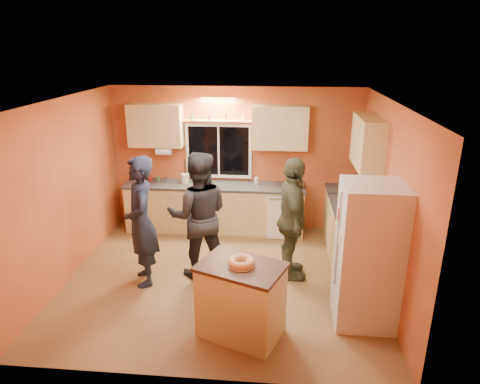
# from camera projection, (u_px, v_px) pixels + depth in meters

# --- Properties ---
(ground) EXTENTS (4.50, 4.50, 0.00)m
(ground) POSITION_uv_depth(u_px,v_px,m) (222.00, 279.00, 6.35)
(ground) COLOR brown
(ground) RESTS_ON ground
(room_shell) EXTENTS (4.54, 4.04, 2.61)m
(room_shell) POSITION_uv_depth(u_px,v_px,m) (232.00, 166.00, 6.18)
(room_shell) COLOR #CC6834
(room_shell) RESTS_ON ground
(back_counter) EXTENTS (4.23, 0.62, 0.90)m
(back_counter) POSITION_uv_depth(u_px,v_px,m) (235.00, 208.00, 7.79)
(back_counter) COLOR tan
(back_counter) RESTS_ON ground
(right_counter) EXTENTS (0.62, 1.84, 0.90)m
(right_counter) POSITION_uv_depth(u_px,v_px,m) (353.00, 242.00, 6.50)
(right_counter) COLOR tan
(right_counter) RESTS_ON ground
(refrigerator) EXTENTS (0.72, 0.70, 1.80)m
(refrigerator) POSITION_uv_depth(u_px,v_px,m) (368.00, 255.00, 5.13)
(refrigerator) COLOR silver
(refrigerator) RESTS_ON ground
(island) EXTENTS (1.13, 0.96, 0.92)m
(island) POSITION_uv_depth(u_px,v_px,m) (241.00, 300.00, 5.01)
(island) COLOR tan
(island) RESTS_ON ground
(bundt_pastry) EXTENTS (0.31, 0.31, 0.09)m
(bundt_pastry) POSITION_uv_depth(u_px,v_px,m) (241.00, 262.00, 4.84)
(bundt_pastry) COLOR tan
(bundt_pastry) RESTS_ON island
(person_left) EXTENTS (0.67, 0.80, 1.88)m
(person_left) POSITION_uv_depth(u_px,v_px,m) (141.00, 222.00, 5.98)
(person_left) COLOR black
(person_left) RESTS_ON ground
(person_center) EXTENTS (1.03, 0.86, 1.89)m
(person_center) POSITION_uv_depth(u_px,v_px,m) (199.00, 216.00, 6.19)
(person_center) COLOR black
(person_center) RESTS_ON ground
(person_right) EXTENTS (0.57, 1.12, 1.83)m
(person_right) POSITION_uv_depth(u_px,v_px,m) (292.00, 220.00, 6.12)
(person_right) COLOR #303220
(person_right) RESTS_ON ground
(mixing_bowl) EXTENTS (0.43, 0.43, 0.08)m
(mixing_bowl) POSITION_uv_depth(u_px,v_px,m) (296.00, 185.00, 7.53)
(mixing_bowl) COLOR black
(mixing_bowl) RESTS_ON back_counter
(utensil_crock) EXTENTS (0.14, 0.14, 0.17)m
(utensil_crock) POSITION_uv_depth(u_px,v_px,m) (185.00, 178.00, 7.74)
(utensil_crock) COLOR beige
(utensil_crock) RESTS_ON back_counter
(potted_plant) EXTENTS (0.27, 0.24, 0.28)m
(potted_plant) POSITION_uv_depth(u_px,v_px,m) (362.00, 207.00, 6.26)
(potted_plant) COLOR gray
(potted_plant) RESTS_ON right_counter
(red_box) EXTENTS (0.19, 0.16, 0.07)m
(red_box) POSITION_uv_depth(u_px,v_px,m) (363.00, 217.00, 6.17)
(red_box) COLOR #A51D19
(red_box) RESTS_ON right_counter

